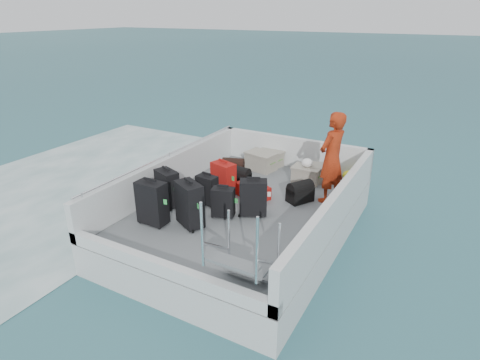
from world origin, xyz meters
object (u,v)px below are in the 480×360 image
object	(u,v)px
suitcase_5	(223,178)
passenger	(332,158)
crate_3	(321,174)
suitcase_0	(152,203)
suitcase_8	(253,191)
crate_2	(306,175)
crate_0	(261,162)
crate_1	(270,159)
suitcase_1	(167,189)
suitcase_4	(207,190)
suitcase_3	(190,205)
suitcase_6	(223,203)
suitcase_7	(253,198)

from	to	relation	value
suitcase_5	passenger	xyz separation A→B (m)	(1.95, 0.71, 0.55)
crate_3	suitcase_0	bearing A→B (deg)	-121.08
suitcase_0	suitcase_8	xyz separation A→B (m)	(1.00, 1.80, -0.26)
crate_3	passenger	distance (m)	1.16
suitcase_0	crate_2	bearing A→B (deg)	61.10
crate_0	crate_3	xyz separation A→B (m)	(1.44, -0.02, -0.02)
crate_1	crate_3	world-z (taller)	crate_3
crate_2	suitcase_8	bearing A→B (deg)	-119.54
crate_0	passenger	bearing A→B (deg)	-24.23
crate_3	suitcase_1	bearing A→B (deg)	-130.40
suitcase_0	suitcase_4	xyz separation A→B (m)	(0.40, 1.09, -0.10)
suitcase_3	suitcase_4	distance (m)	0.86
suitcase_4	crate_1	bearing A→B (deg)	92.57
suitcase_8	passenger	size ratio (longest dim) A/B	0.37
suitcase_1	crate_1	xyz separation A→B (m)	(0.77, 2.88, -0.18)
suitcase_5	suitcase_6	distance (m)	1.00
passenger	suitcase_1	bearing A→B (deg)	-37.54
suitcase_0	suitcase_1	world-z (taller)	suitcase_0
suitcase_7	crate_0	bearing A→B (deg)	86.21
suitcase_3	crate_3	size ratio (longest dim) A/B	1.37
suitcase_5	suitcase_0	bearing A→B (deg)	-88.26
crate_3	suitcase_6	bearing A→B (deg)	-112.70
suitcase_6	crate_2	bearing A→B (deg)	54.14
suitcase_3	suitcase_5	world-z (taller)	suitcase_3
suitcase_6	suitcase_8	distance (m)	1.01
crate_0	suitcase_6	bearing A→B (deg)	-79.73
crate_3	passenger	xyz separation A→B (m)	(0.43, -0.82, 0.70)
suitcase_1	suitcase_7	size ratio (longest dim) A/B	1.05
suitcase_8	crate_1	xyz separation A→B (m)	(-0.45, 1.76, 0.04)
suitcase_0	passenger	world-z (taller)	passenger
crate_2	crate_3	size ratio (longest dim) A/B	0.97
suitcase_3	suitcase_4	world-z (taller)	suitcase_3
suitcase_3	passenger	xyz separation A→B (m)	(1.76, 2.11, 0.48)
suitcase_8	passenger	bearing A→B (deg)	-40.62
suitcase_3	passenger	size ratio (longest dim) A/B	0.45
suitcase_6	crate_3	distance (m)	2.59
crate_1	crate_2	world-z (taller)	crate_1
suitcase_8	passenger	xyz separation A→B (m)	(1.36, 0.58, 0.75)
crate_1	crate_3	xyz separation A→B (m)	(1.37, -0.36, 0.00)
suitcase_5	suitcase_3	bearing A→B (deg)	-66.90
suitcase_4	suitcase_7	bearing A→B (deg)	8.10
suitcase_6	suitcase_7	world-z (taller)	suitcase_7
suitcase_3	crate_3	xyz separation A→B (m)	(1.33, 2.94, -0.22)
suitcase_5	passenger	distance (m)	2.15
suitcase_1	suitcase_4	xyz separation A→B (m)	(0.61, 0.41, -0.06)
suitcase_8	crate_0	world-z (taller)	crate_0
suitcase_0	suitcase_5	distance (m)	1.71
suitcase_1	crate_0	size ratio (longest dim) A/B	1.10
suitcase_1	suitcase_8	world-z (taller)	suitcase_1
suitcase_6	suitcase_1	bearing A→B (deg)	169.39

